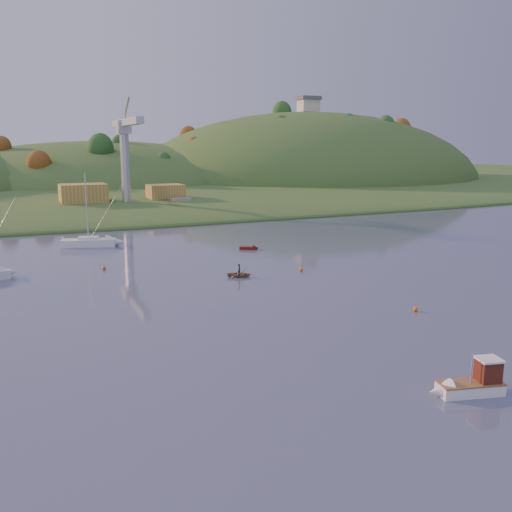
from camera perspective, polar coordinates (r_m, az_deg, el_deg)
name	(u,v)px	position (r m, az deg, el deg)	size (l,w,h in m)	color
ground	(506,433)	(38.63, 23.73, -15.91)	(500.00, 500.00, 0.00)	#343956
far_shore	(69,184)	(254.43, -18.19, 6.82)	(620.00, 220.00, 1.50)	#395522
shore_slope	(92,198)	(190.10, -16.06, 5.64)	(640.00, 150.00, 7.00)	#395522
hill_center	(101,187)	(235.93, -15.23, 6.68)	(140.00, 120.00, 36.00)	#395522
hill_right	(307,183)	(249.66, 5.14, 7.26)	(150.00, 130.00, 60.00)	#395522
hilltop_house	(309,104)	(249.62, 5.27, 14.93)	(9.00, 7.00, 6.45)	beige
hillside_trees	(84,193)	(209.85, -16.85, 6.08)	(280.00, 50.00, 32.00)	#19471B
wharf	(137,206)	(148.70, -11.78, 4.87)	(42.00, 16.00, 2.40)	slate
shed_west	(83,194)	(147.15, -16.89, 5.97)	(11.00, 8.00, 4.80)	#A38136
shed_east	(166,192)	(152.22, -9.03, 6.32)	(9.00, 7.00, 4.00)	#A38136
dock_crane	(126,143)	(143.71, -12.90, 11.00)	(3.20, 28.00, 20.30)	#B7B7BC
fishing_boat	(466,384)	(42.59, 20.26, -11.96)	(5.49, 2.85, 3.35)	white
sailboat_far	(89,242)	(99.59, -16.39, 1.38)	(9.21, 5.05, 12.24)	silver
canoe	(239,274)	(73.80, -1.68, -1.86)	(2.22, 3.11, 0.64)	#947451
paddler	(239,271)	(73.71, -1.68, -1.54)	(0.54, 0.35, 1.47)	black
red_tender	(252,248)	(92.96, -0.45, 0.81)	(3.28, 2.34, 1.07)	#5A130C
work_vessel	(180,206)	(147.31, -7.63, 4.94)	(13.47, 6.56, 3.32)	slate
buoy_0	(416,309)	(61.07, 15.67, -5.14)	(0.50, 0.50, 0.50)	#FC5E0D
buoy_1	(301,269)	(77.30, 4.55, -1.34)	(0.50, 0.50, 0.50)	#FC5E0D
buoy_3	(104,268)	(80.74, -14.96, -1.15)	(0.50, 0.50, 0.50)	#FC5E0D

